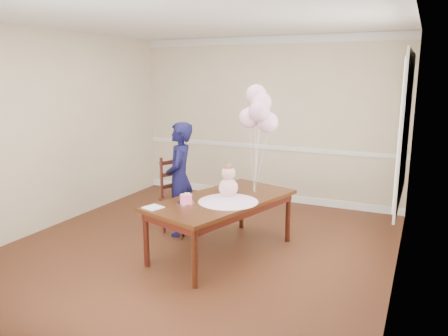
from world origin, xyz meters
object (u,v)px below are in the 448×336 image
dining_table_top (222,200)px  woman (180,179)px  birthday_cake (186,199)px  dining_chair_seat (182,200)px

dining_table_top → woman: size_ratio=1.21×
dining_table_top → birthday_cake: size_ratio=13.33×
dining_table_top → dining_chair_seat: 0.89m
dining_chair_seat → woman: size_ratio=0.30×
dining_chair_seat → birthday_cake: bearing=-36.6°
woman → birthday_cake: bearing=13.8°
birthday_cake → woman: 0.87m
dining_table_top → birthday_cake: (-0.29, -0.34, 0.08)m
woman → dining_table_top: bearing=43.6°
birthday_cake → dining_chair_seat: (-0.48, 0.74, -0.28)m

